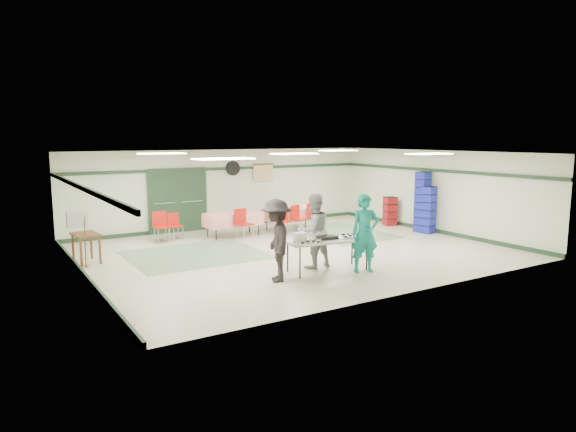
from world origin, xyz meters
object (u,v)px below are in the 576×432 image
chair_a (297,216)px  office_printer (77,219)px  chair_loose_b (161,224)px  chair_loose_a (174,223)px  crate_stack_blue_a (422,202)px  crate_stack_blue_b (428,210)px  chair_d (242,221)px  serving_table (328,241)px  dining_table_a (292,213)px  chair_c (313,214)px  chair_b (283,218)px  dining_table_b (233,219)px  crate_stack_red (390,211)px  volunteer_grey (314,231)px  printer_table (86,238)px  volunteer_teal (365,233)px  broom (85,241)px  volunteer_dark (276,240)px

chair_a → office_printer: size_ratio=1.80×
chair_loose_b → chair_loose_a: bearing=19.9°
crate_stack_blue_a → crate_stack_blue_b: 0.34m
chair_d → serving_table: bearing=-101.8°
dining_table_a → chair_c: 0.74m
chair_b → crate_stack_blue_b: bearing=-14.4°
chair_b → crate_stack_blue_b: (4.15, -2.27, 0.23)m
dining_table_b → chair_c: bearing=-13.8°
crate_stack_red → volunteer_grey: bearing=-148.5°
volunteer_grey → chair_d: (0.10, 4.01, -0.32)m
printer_table → chair_b: bearing=0.2°
dining_table_a → chair_loose_b: (-4.45, 0.29, -0.00)m
chair_b → chair_d: size_ratio=0.94×
chair_c → printer_table: chair_c is taller
dining_table_b → chair_loose_b: size_ratio=1.98×
volunteer_teal → dining_table_b: bearing=118.3°
volunteer_grey → chair_loose_a: volunteer_grey is taller
dining_table_b → chair_loose_b: chair_loose_b is taller
volunteer_teal → chair_b: 5.04m
chair_b → chair_d: chair_d is taller
serving_table → chair_loose_b: bearing=120.3°
office_printer → volunteer_grey: bearing=-41.1°
volunteer_grey → crate_stack_red: 6.73m
volunteer_teal → crate_stack_blue_b: size_ratio=1.18×
dining_table_a → crate_stack_blue_a: crate_stack_blue_a is taller
volunteer_teal → dining_table_a: bearing=95.9°
chair_d → printer_table: size_ratio=1.03×
chair_loose_b → crate_stack_blue_b: crate_stack_blue_b is taller
printer_table → broom: (-0.08, -0.37, -0.01)m
dining_table_b → crate_stack_blue_b: (5.66, -2.83, 0.20)m
printer_table → broom: size_ratio=0.76×
serving_table → volunteer_grey: volunteer_grey is taller
volunteer_dark → dining_table_b: size_ratio=0.99×
serving_table → office_printer: (-4.66, 4.96, 0.23)m
crate_stack_red → volunteer_dark: bearing=-150.2°
printer_table → broom: bearing=-107.9°
volunteer_grey → office_printer: bearing=-46.4°
chair_a → broom: (-6.77, -0.99, 0.07)m
serving_table → dining_table_b: bearing=97.4°
volunteer_teal → chair_a: bearing=95.9°
volunteer_dark → office_printer: volunteer_dark is taller
volunteer_grey → printer_table: volunteer_grey is taller
chair_loose_a → chair_loose_b: (-0.49, -0.19, 0.06)m
chair_loose_b → broom: bearing=-144.4°
serving_table → crate_stack_red: (5.64, 3.96, -0.21)m
crate_stack_red → broom: size_ratio=0.84×
dining_table_b → chair_c: size_ratio=1.95×
volunteer_teal → crate_stack_red: bearing=63.1°
chair_loose_b → broom: 3.08m
volunteer_dark → volunteer_grey: bearing=136.3°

